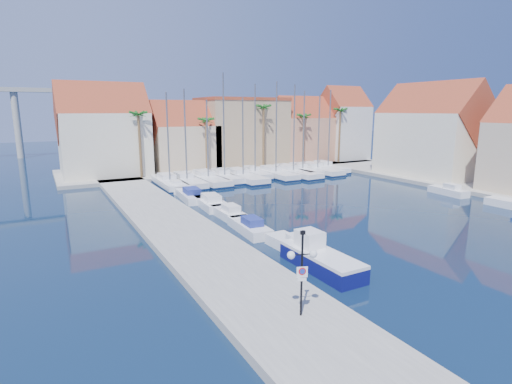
% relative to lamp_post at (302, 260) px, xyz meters
% --- Properties ---
extents(ground, '(260.00, 260.00, 0.00)m').
position_rel_lamp_post_xyz_m(ground, '(8.48, 1.13, -3.23)').
color(ground, black).
rests_on(ground, ground).
extents(quay_west, '(6.00, 77.00, 0.50)m').
position_rel_lamp_post_xyz_m(quay_west, '(-0.52, 14.63, -2.98)').
color(quay_west, gray).
rests_on(quay_west, ground).
extents(shore_north, '(54.00, 16.00, 0.50)m').
position_rel_lamp_post_xyz_m(shore_north, '(18.48, 49.13, -2.98)').
color(shore_north, gray).
rests_on(shore_north, ground).
extents(shore_east, '(12.00, 60.00, 0.50)m').
position_rel_lamp_post_xyz_m(shore_east, '(40.48, 16.13, -2.98)').
color(shore_east, gray).
rests_on(shore_east, ground).
extents(lamp_post, '(1.35, 0.72, 4.15)m').
position_rel_lamp_post_xyz_m(lamp_post, '(0.00, 0.00, 0.00)').
color(lamp_post, black).
rests_on(lamp_post, quay_west).
extents(fishing_boat, '(2.16, 6.38, 2.23)m').
position_rel_lamp_post_xyz_m(fishing_boat, '(4.96, 5.06, -2.49)').
color(fishing_boat, '#0E1053').
rests_on(fishing_boat, ground).
extents(motorboat_west_0, '(1.95, 5.53, 1.40)m').
position_rel_lamp_post_xyz_m(motorboat_west_0, '(5.31, 8.19, -2.72)').
color(motorboat_west_0, white).
rests_on(motorboat_west_0, ground).
extents(motorboat_west_1, '(2.13, 5.64, 1.40)m').
position_rel_lamp_post_xyz_m(motorboat_west_1, '(4.63, 14.00, -2.72)').
color(motorboat_west_1, white).
rests_on(motorboat_west_1, ground).
extents(motorboat_west_2, '(1.82, 5.39, 1.40)m').
position_rel_lamp_post_xyz_m(motorboat_west_2, '(4.97, 18.80, -2.72)').
color(motorboat_west_2, white).
rests_on(motorboat_west_2, ground).
extents(motorboat_west_3, '(2.73, 7.05, 1.40)m').
position_rel_lamp_post_xyz_m(motorboat_west_3, '(5.16, 24.07, -2.72)').
color(motorboat_west_3, white).
rests_on(motorboat_west_3, ground).
extents(motorboat_west_4, '(2.82, 7.14, 1.40)m').
position_rel_lamp_post_xyz_m(motorboat_west_4, '(4.57, 28.34, -2.72)').
color(motorboat_west_4, white).
rests_on(motorboat_west_4, ground).
extents(motorboat_west_5, '(1.85, 5.11, 1.40)m').
position_rel_lamp_post_xyz_m(motorboat_west_5, '(4.51, 33.91, -2.72)').
color(motorboat_west_5, white).
rests_on(motorboat_west_5, ground).
extents(motorboat_east_1, '(2.03, 4.99, 1.40)m').
position_rel_lamp_post_xyz_m(motorboat_east_1, '(32.48, 15.88, -2.72)').
color(motorboat_east_1, white).
rests_on(motorboat_east_1, ground).
extents(sailboat_0, '(3.01, 10.40, 12.15)m').
position_rel_lamp_post_xyz_m(sailboat_0, '(4.56, 36.84, -2.65)').
color(sailboat_0, white).
rests_on(sailboat_0, ground).
extents(sailboat_1, '(2.89, 10.51, 12.62)m').
position_rel_lamp_post_xyz_m(sailboat_1, '(6.92, 36.97, -2.65)').
color(sailboat_1, white).
rests_on(sailboat_1, ground).
extents(sailboat_2, '(3.10, 11.33, 11.29)m').
position_rel_lamp_post_xyz_m(sailboat_2, '(10.06, 37.29, -2.67)').
color(sailboat_2, white).
rests_on(sailboat_2, ground).
extents(sailboat_3, '(2.77, 9.72, 14.87)m').
position_rel_lamp_post_xyz_m(sailboat_3, '(12.66, 37.49, -2.60)').
color(sailboat_3, white).
rests_on(sailboat_3, ground).
extents(sailboat_4, '(3.37, 11.51, 11.63)m').
position_rel_lamp_post_xyz_m(sailboat_4, '(15.11, 36.70, -2.67)').
color(sailboat_4, white).
rests_on(sailboat_4, ground).
extents(sailboat_5, '(2.42, 8.34, 13.62)m').
position_rel_lamp_post_xyz_m(sailboat_5, '(17.97, 38.13, -2.59)').
color(sailboat_5, white).
rests_on(sailboat_5, ground).
extents(sailboat_6, '(2.90, 10.28, 13.93)m').
position_rel_lamp_post_xyz_m(sailboat_6, '(20.61, 36.67, -2.63)').
color(sailboat_6, white).
rests_on(sailboat_6, ground).
extents(sailboat_7, '(4.15, 12.12, 13.61)m').
position_rel_lamp_post_xyz_m(sailboat_7, '(23.64, 36.73, -2.66)').
color(sailboat_7, white).
rests_on(sailboat_7, ground).
extents(sailboat_8, '(3.38, 9.87, 12.80)m').
position_rel_lamp_post_xyz_m(sailboat_8, '(26.15, 37.52, -2.63)').
color(sailboat_8, white).
rests_on(sailboat_8, ground).
extents(sailboat_9, '(3.64, 11.09, 12.23)m').
position_rel_lamp_post_xyz_m(sailboat_9, '(28.57, 37.07, -2.66)').
color(sailboat_9, white).
rests_on(sailboat_9, ground).
extents(sailboat_10, '(2.73, 9.63, 13.06)m').
position_rel_lamp_post_xyz_m(sailboat_10, '(31.41, 37.85, -2.63)').
color(sailboat_10, white).
rests_on(sailboat_10, ground).
extents(building_0, '(12.30, 9.00, 13.50)m').
position_rel_lamp_post_xyz_m(building_0, '(-1.52, 48.13, 3.30)').
color(building_0, '#ECE1C5').
rests_on(building_0, shore_north).
extents(building_1, '(10.30, 8.00, 11.00)m').
position_rel_lamp_post_xyz_m(building_1, '(10.48, 48.13, 2.07)').
color(building_1, '#D0B692').
rests_on(building_1, shore_north).
extents(building_2, '(14.20, 10.20, 11.50)m').
position_rel_lamp_post_xyz_m(building_2, '(21.48, 49.13, 3.03)').
color(building_2, tan).
rests_on(building_2, shore_north).
extents(building_3, '(10.30, 8.00, 12.00)m').
position_rel_lamp_post_xyz_m(building_3, '(33.48, 48.13, 2.63)').
color(building_3, tan).
rests_on(building_3, shore_north).
extents(building_4, '(8.30, 8.00, 14.00)m').
position_rel_lamp_post_xyz_m(building_4, '(42.48, 47.13, 3.74)').
color(building_4, silver).
rests_on(building_4, shore_north).
extents(building_6, '(9.00, 14.30, 13.50)m').
position_rel_lamp_post_xyz_m(building_6, '(40.48, 25.13, 3.29)').
color(building_6, '#ECE1C5').
rests_on(building_6, shore_east).
extents(palm_0, '(2.60, 2.60, 10.15)m').
position_rel_lamp_post_xyz_m(palm_0, '(2.48, 43.13, 5.85)').
color(palm_0, brown).
rests_on(palm_0, shore_north).
extents(palm_1, '(2.60, 2.60, 9.15)m').
position_rel_lamp_post_xyz_m(palm_1, '(12.48, 43.13, 4.91)').
color(palm_1, brown).
rests_on(palm_1, shore_north).
extents(palm_2, '(2.60, 2.60, 11.15)m').
position_rel_lamp_post_xyz_m(palm_2, '(22.48, 43.13, 6.79)').
color(palm_2, brown).
rests_on(palm_2, shore_north).
extents(palm_3, '(2.60, 2.60, 9.65)m').
position_rel_lamp_post_xyz_m(palm_3, '(30.48, 43.13, 5.38)').
color(palm_3, brown).
rests_on(palm_3, shore_north).
extents(palm_4, '(2.60, 2.60, 10.65)m').
position_rel_lamp_post_xyz_m(palm_4, '(38.48, 43.13, 6.32)').
color(palm_4, brown).
rests_on(palm_4, shore_north).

